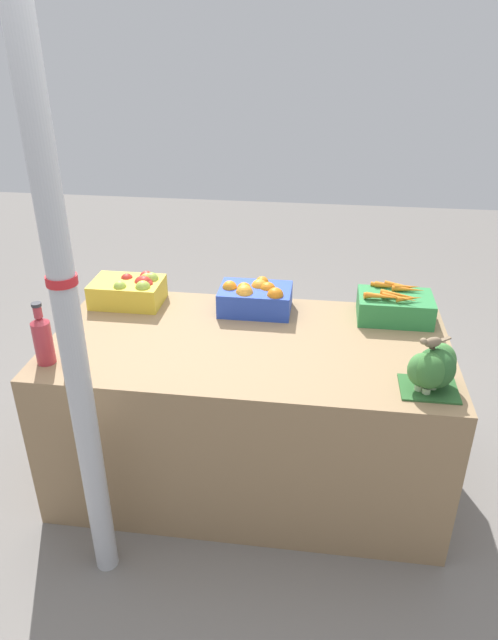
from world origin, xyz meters
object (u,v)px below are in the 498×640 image
Objects in this scene: orange_crate at (255,297)px; carrot_crate at (395,306)px; support_pole at (67,313)px; juice_bottle_cloudy at (69,339)px; sparrow_bird at (432,342)px; juice_bottle_ruby at (43,338)px; broccoli_pile at (433,368)px; apple_crate at (132,290)px.

orange_crate is 0.67m from carrot_crate.
support_pole is 6.80× the size of carrot_crate.
support_pole is at bearing -61.28° from juice_bottle_cloudy.
sparrow_bird is (1.24, 0.33, -0.20)m from support_pole.
sparrow_bird is at bearing 15.11° from support_pole.
juice_bottle_ruby is 0.96× the size of juice_bottle_cloudy.
orange_crate is 1.58× the size of broccoli_pile.
juice_bottle_ruby reaches higher than broccoli_pile.
sparrow_bird is (1.42, 0.01, 0.09)m from juice_bottle_cloudy.
support_pole is at bearing -141.69° from carrot_crate.
juice_bottle_cloudy is at bearing -156.05° from carrot_crate.
support_pole is 1.30m from sparrow_bird.
apple_crate is 1.29m from carrot_crate.
juice_bottle_ruby is (-1.55, -0.00, 0.02)m from broccoli_pile.
juice_bottle_ruby is (-0.18, -0.60, 0.04)m from apple_crate.
juice_bottle_cloudy is (-0.18, 0.33, -0.30)m from support_pole.
sparrow_bird is at bearing -23.60° from apple_crate.
broccoli_pile is 1.44m from juice_bottle_cloudy.
juice_bottle_ruby is (-1.47, -0.60, 0.05)m from carrot_crate.
apple_crate is 1.22× the size of juice_bottle_cloudy.
support_pole reaches higher than apple_crate.
support_pole reaches higher than sparrow_bird.
apple_crate is 1.50m from broccoli_pile.
carrot_crate is (1.29, -0.00, -0.01)m from apple_crate.
juice_bottle_ruby is at bearing -157.72° from carrot_crate.
juice_bottle_cloudy is (-1.44, -0.00, 0.02)m from broccoli_pile.
juice_bottle_ruby is at bearing 131.89° from support_pole.
juice_bottle_cloudy reaches higher than broccoli_pile.
sparrow_bird is (0.73, -0.59, 0.13)m from orange_crate.
broccoli_pile is at bearing -23.43° from apple_crate.
orange_crate is at bearing 141.88° from broccoli_pile.
orange_crate is 0.96m from broccoli_pile.
apple_crate is 0.61m from juice_bottle_cloudy.
carrot_crate is at bearing 0.51° from orange_crate.
orange_crate is 1.27× the size of juice_bottle_ruby.
support_pole is at bearing -48.11° from juice_bottle_ruby.
juice_bottle_ruby is 1.54m from sparrow_bird.
sparrow_bird reaches higher than apple_crate.
orange_crate is at bearing 40.97° from juice_bottle_cloudy.
support_pole reaches higher than broccoli_pile.
apple_crate is at bearing 179.45° from orange_crate.
carrot_crate is at bearing -109.77° from sparrow_bird.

